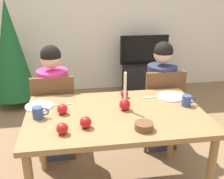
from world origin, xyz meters
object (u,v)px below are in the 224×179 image
(person_left_child, at_px, (55,105))
(mug_right, at_px, (187,101))
(apple_by_right_mug, at_px, (62,129))
(tv, at_px, (144,50))
(candle_centerpiece, at_px, (125,102))
(plate_right, at_px, (171,97))
(mug_left, at_px, (38,113))
(apple_far_edge, at_px, (62,109))
(dining_table, at_px, (116,122))
(chair_right, at_px, (161,104))
(chair_left, at_px, (55,111))
(apple_by_left_plate, at_px, (124,94))
(bowl_walnuts, at_px, (144,126))
(apple_near_candle, at_px, (86,122))
(christmas_tree, at_px, (11,50))
(tv_stand, at_px, (143,77))
(plate_left, at_px, (39,106))
(person_right_child, at_px, (160,98))

(person_left_child, relative_size, mug_right, 9.64)
(person_left_child, xyz_separation_m, apple_by_right_mug, (0.10, -0.91, 0.22))
(tv, distance_m, candle_centerpiece, 2.39)
(plate_right, distance_m, mug_left, 1.16)
(apple_far_edge, bearing_deg, mug_left, -165.38)
(dining_table, bearing_deg, mug_left, -179.80)
(chair_right, height_order, mug_right, chair_right)
(dining_table, relative_size, chair_left, 1.56)
(plate_right, height_order, apple_by_left_plate, apple_by_left_plate)
(bowl_walnuts, bearing_deg, candle_centerpiece, 101.73)
(apple_near_candle, bearing_deg, apple_by_left_plate, 53.06)
(christmas_tree, xyz_separation_m, apple_far_edge, (0.74, -1.98, -0.04))
(chair_right, xyz_separation_m, apple_by_left_plate, (-0.46, -0.31, 0.27))
(tv, height_order, christmas_tree, christmas_tree)
(apple_near_candle, bearing_deg, apple_far_edge, 123.52)
(chair_right, bearing_deg, chair_left, 180.00)
(person_left_child, distance_m, candle_centerpiece, 0.87)
(apple_near_candle, distance_m, apple_by_right_mug, 0.17)
(tv_stand, xyz_separation_m, plate_left, (-1.46, -2.09, 0.52))
(chair_right, bearing_deg, candle_centerpiece, -131.89)
(plate_left, relative_size, apple_near_candle, 2.71)
(dining_table, relative_size, person_right_child, 1.19)
(plate_left, height_order, apple_far_edge, apple_far_edge)
(chair_left, xyz_separation_m, candle_centerpiece, (0.59, -0.56, 0.30))
(apple_far_edge, bearing_deg, mug_right, 0.05)
(tv, bearing_deg, apple_by_right_mug, -116.20)
(chair_right, relative_size, tv_stand, 1.41)
(plate_left, bearing_deg, bowl_walnuts, -33.52)
(candle_centerpiece, bearing_deg, person_right_child, 49.70)
(dining_table, distance_m, apple_far_edge, 0.43)
(dining_table, relative_size, apple_by_left_plate, 19.63)
(tv, bearing_deg, tv_stand, -90.00)
(bowl_walnuts, bearing_deg, apple_by_left_plate, 92.12)
(tv, relative_size, bowl_walnuts, 5.95)
(tv, xyz_separation_m, apple_near_candle, (-1.10, -2.51, 0.08))
(tv_stand, distance_m, candle_centerpiece, 2.45)
(tv, distance_m, apple_near_candle, 2.74)
(chair_right, relative_size, apple_by_left_plate, 12.62)
(plate_right, bearing_deg, tv, 81.36)
(plate_left, bearing_deg, mug_right, -7.79)
(person_right_child, xyz_separation_m, tv_stand, (0.27, 1.66, -0.33))
(tv_stand, height_order, bowl_walnuts, bowl_walnuts)
(plate_left, height_order, apple_by_left_plate, apple_by_left_plate)
(plate_left, relative_size, plate_right, 0.95)
(person_right_child, height_order, plate_right, person_right_child)
(person_left_child, height_order, candle_centerpiece, person_left_child)
(christmas_tree, distance_m, mug_right, 2.64)
(apple_by_right_mug, bearing_deg, person_left_child, 96.41)
(person_right_child, bearing_deg, chair_left, -178.31)
(dining_table, height_order, person_right_child, person_right_child)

